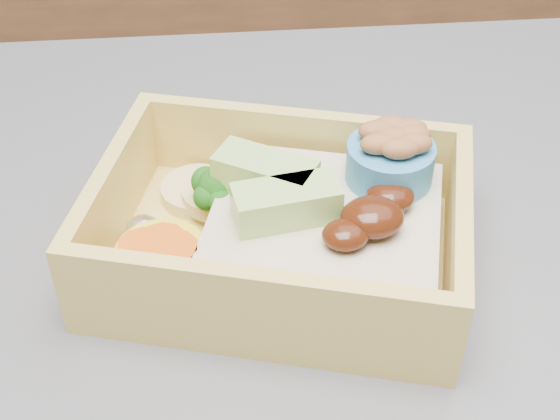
{
  "coord_description": "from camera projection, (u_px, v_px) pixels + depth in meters",
  "views": [
    {
      "loc": [
        -0.06,
        -0.26,
        1.23
      ],
      "look_at": [
        -0.03,
        0.05,
        0.96
      ],
      "focal_mm": 50.0,
      "sensor_mm": 36.0,
      "label": 1
    }
  ],
  "objects": [
    {
      "name": "bento_box",
      "position": [
        292.0,
        226.0,
        0.42
      ],
      "size": [
        0.23,
        0.19,
        0.07
      ],
      "rotation": [
        0.0,
        0.0,
        -0.27
      ],
      "color": "#DCBB5B",
      "rests_on": "island"
    }
  ]
}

